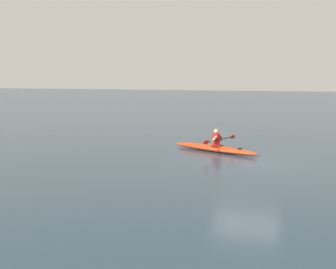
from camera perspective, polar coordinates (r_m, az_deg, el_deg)
The scene contains 3 objects.
ground_plane at distance 15.65m, azimuth 11.07°, elevation -3.92°, with size 160.00×160.00×0.00m, color #283D4C.
kayak at distance 17.78m, azimuth 6.50°, elevation -1.92°, with size 4.13×2.19×0.28m.
kayaker at distance 17.65m, azimuth 6.81°, elevation -0.56°, with size 0.97×2.25×0.71m.
Camera 1 is at (-1.90, 15.20, 3.21)m, focal length 43.65 mm.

